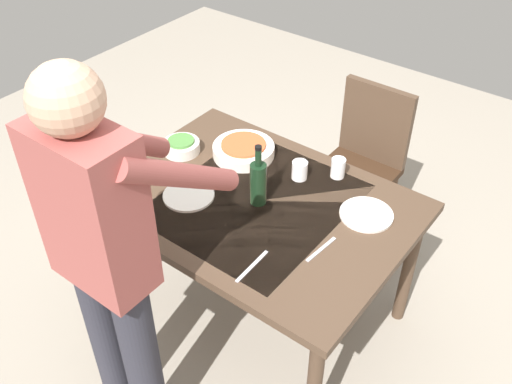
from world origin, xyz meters
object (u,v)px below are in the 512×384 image
dining_table (256,214)px  serving_bowl_pasta (244,149)px  water_cup_near_left (300,170)px  dinner_plate_far (366,214)px  water_cup_near_right (338,168)px  side_bowl_salad (181,146)px  dinner_plate_near (189,195)px  water_cup_far_left (111,191)px  person_server (107,255)px  wine_bottle (258,182)px  chair_near (364,156)px  wine_glass_left (111,166)px

dining_table → serving_bowl_pasta: size_ratio=4.48×
water_cup_near_left → dinner_plate_far: bearing=172.9°
dining_table → water_cup_near_right: water_cup_near_right is taller
water_cup_near_right → side_bowl_salad: 0.77m
serving_bowl_pasta → side_bowl_salad: size_ratio=1.67×
dinner_plate_near → dinner_plate_far: size_ratio=1.00×
water_cup_far_left → serving_bowl_pasta: water_cup_far_left is taller
person_server → serving_bowl_pasta: 1.03m
water_cup_near_right → water_cup_far_left: size_ratio=0.89×
dinner_plate_far → water_cup_near_right: bearing=-34.0°
person_server → side_bowl_salad: (0.45, -0.83, -0.19)m
person_server → wine_bottle: bearing=-96.1°
water_cup_near_right → dinner_plate_far: 0.30m
chair_near → serving_bowl_pasta: bearing=61.4°
water_cup_near_left → water_cup_far_left: bearing=48.6°
dining_table → dinner_plate_far: size_ratio=5.84×
water_cup_near_right → dinner_plate_far: water_cup_near_right is taller
wine_bottle → wine_glass_left: wine_bottle is taller
dining_table → water_cup_near_left: size_ratio=15.32×
water_cup_near_right → side_bowl_salad: bearing=22.3°
chair_near → water_cup_far_left: chair_near is taller
dining_table → side_bowl_salad: 0.54m
water_cup_near_right → dinner_plate_far: bearing=146.0°
chair_near → water_cup_near_left: 0.67m
water_cup_near_right → dinner_plate_near: water_cup_near_right is taller
wine_bottle → serving_bowl_pasta: 0.37m
chair_near → wine_bottle: wine_bottle is taller
wine_bottle → wine_glass_left: bearing=26.9°
chair_near → wine_glass_left: bearing=60.4°
chair_near → side_bowl_salad: chair_near is taller
water_cup_near_left → dinner_plate_far: water_cup_near_left is taller
wine_glass_left → water_cup_near_left: bearing=-139.0°
serving_bowl_pasta → dinner_plate_near: 0.40m
water_cup_far_left → water_cup_near_left: bearing=-131.4°
wine_bottle → water_cup_far_left: bearing=36.6°
dinner_plate_near → person_server: bearing=107.7°
water_cup_near_right → water_cup_near_left: bearing=41.6°
wine_bottle → serving_bowl_pasta: wine_bottle is taller
water_cup_near_left → side_bowl_salad: bearing=16.7°
wine_glass_left → water_cup_near_right: size_ratio=1.59×
water_cup_near_left → water_cup_near_right: (-0.13, -0.12, 0.00)m
serving_bowl_pasta → dinner_plate_near: size_ratio=1.30×
dinner_plate_near → water_cup_far_left: bearing=42.6°
dinner_plate_far → water_cup_near_left: bearing=-7.1°
dining_table → wine_bottle: wine_bottle is taller
person_server → chair_near: bearing=-95.3°
water_cup_near_left → dinner_plate_near: water_cup_near_left is taller
water_cup_near_right → chair_near: bearing=-77.8°
water_cup_near_right → wine_bottle: bearing=64.4°
water_cup_far_left → side_bowl_salad: water_cup_far_left is taller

